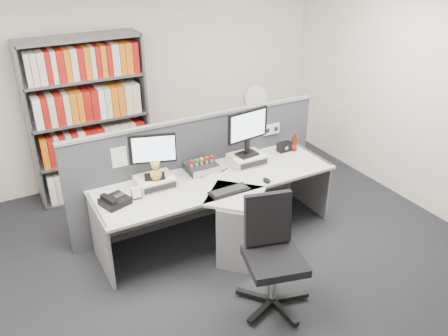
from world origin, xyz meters
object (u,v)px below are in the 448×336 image
desk (227,209)px  monitor_left (153,152)px  monitor_right (248,129)px  filing_cabinet (253,147)px  desk_phone (114,201)px  office_chair (272,251)px  desktop_pc (201,167)px  shelving_unit (89,121)px  desk_fan (254,100)px  mouse (267,180)px  desk_calendar (136,194)px  cola_bottle (294,144)px  speaker (284,147)px  keyboard (229,191)px

desk → monitor_left: size_ratio=5.47×
monitor_right → filing_cabinet: size_ratio=0.76×
desk_phone → office_chair: office_chair is taller
desktop_pc → shelving_unit: (-0.84, 1.39, 0.21)m
desk_fan → filing_cabinet: bearing=90.0°
mouse → desk_calendar: desk_calendar is taller
desk_calendar → shelving_unit: size_ratio=0.06×
desk → filing_cabinet: (1.20, 1.40, -0.11)m
cola_bottle → office_chair: (-1.19, -1.31, -0.26)m
desk_phone → desk: bearing=-11.8°
cola_bottle → desk_phone: bearing=-175.8°
desk → speaker: bearing=23.3°
keyboard → shelving_unit: (-0.88, 1.94, 0.24)m
cola_bottle → desk_fan: bearing=86.4°
monitor_left → desktop_pc: monitor_left is taller
desk_phone → cola_bottle: bearing=4.2°
speaker → office_chair: office_chair is taller
desk → monitor_right: monitor_right is taller
desk → monitor_right: (0.47, 0.38, 0.68)m
desk → desktop_pc: bearing=97.5°
desk_fan → speaker: bearing=-100.2°
monitor_right → cola_bottle: bearing=1.1°
desk_calendar → desk_fan: bearing=29.2°
monitor_right → shelving_unit: size_ratio=0.26×
desk_calendar → speaker: size_ratio=0.71×
monitor_left → speaker: 1.69m
desktop_pc → desk_phone: (-1.04, -0.23, -0.00)m
desk → desk_fan: desk_fan is taller
monitor_right → desk_phone: bearing=-174.4°
keyboard → office_chair: (-0.03, -0.82, -0.18)m
desk_calendar → shelving_unit: 1.62m
filing_cabinet → keyboard: bearing=-129.3°
desktop_pc → desk_calendar: bearing=-164.9°
desktop_pc → desk_phone: 1.06m
keyboard → mouse: size_ratio=3.91×
monitor_right → desk_phone: (-1.57, -0.15, -0.38)m
monitor_right → shelving_unit: bearing=133.2°
desk → desk_phone: size_ratio=8.58×
shelving_unit → speaker: bearing=-36.1°
monitor_right → desk_calendar: monitor_right is taller
shelving_unit → desk_fan: (2.10, -0.45, 0.06)m
speaker → cola_bottle: cola_bottle is taller
desktop_pc → desk_phone: size_ratio=1.06×
desk → filing_cabinet: size_ratio=3.71×
desktop_pc → desk_fan: desk_fan is taller
keyboard → cola_bottle: bearing=22.9°
monitor_right → desk_calendar: 1.41m
keyboard → mouse: mouse is taller
monitor_left → speaker: (1.65, 0.06, -0.33)m
desk → keyboard: keyboard is taller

